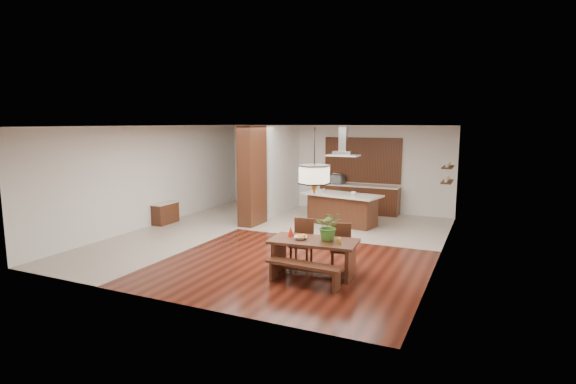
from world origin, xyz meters
The scene contains 25 objects.
room_shell centered at (0.00, 0.00, 2.06)m, with size 9.00×9.04×2.92m.
tile_hallway centered at (-2.75, 0.00, 0.01)m, with size 2.50×9.00×0.01m, color #B3A595.
tile_kitchen centered at (1.25, 2.50, 0.01)m, with size 5.50×4.00×0.01m, color #B3A595.
soffit_band centered at (0.00, 0.00, 2.88)m, with size 8.00×9.00×0.02m, color #412210.
partition_pier centered at (-1.40, 1.20, 1.45)m, with size 0.45×1.00×2.90m, color black.
partition_stub centered at (-1.40, 3.30, 1.45)m, with size 0.18×2.40×2.90m, color silver.
hallway_console centered at (-3.81, 0.20, 0.32)m, with size 0.37×0.88×0.63m, color black.
hallway_doorway centered at (-2.70, 4.40, 1.05)m, with size 1.10×0.20×2.10m, color black.
rear_counter centered at (1.00, 4.20, 0.48)m, with size 2.60×0.62×0.95m.
kitchen_window centered at (1.00, 4.46, 1.75)m, with size 2.60×0.08×1.50m, color brown.
shelf_lower centered at (3.87, 2.60, 1.40)m, with size 0.26×0.90×0.04m, color black.
shelf_upper centered at (3.87, 2.60, 1.80)m, with size 0.26×0.90×0.04m, color black.
dining_table centered at (1.86, -2.20, 0.52)m, with size 1.76×0.99×0.71m.
dining_bench centered at (1.91, -2.81, 0.21)m, with size 1.48×0.32×0.42m, color black, non-canonical shape.
dining_chair_left centered at (1.40, -1.72, 0.49)m, with size 0.43×0.43×0.97m, color black, non-canonical shape.
dining_chair_right centered at (2.24, -1.65, 0.46)m, with size 0.41×0.41×0.93m, color black, non-canonical shape.
pendant_lantern centered at (1.86, -2.20, 2.25)m, with size 0.64×0.64×1.31m, color beige, non-canonical shape.
foliage_plant centered at (2.14, -2.10, 0.99)m, with size 0.51×0.44×0.57m, color #3A7426.
fruit_bowl centered at (1.61, -2.26, 0.74)m, with size 0.26×0.26×0.06m, color beige.
napkin_cone centered at (1.33, -2.12, 0.81)m, with size 0.13×0.13×0.20m, color red.
gold_ornament centered at (2.40, -2.25, 0.76)m, with size 0.07×0.07×0.11m, color gold.
kitchen_island centered at (1.02, 2.25, 0.48)m, with size 2.41×1.41×0.93m.
range_hood centered at (1.02, 2.25, 2.46)m, with size 0.90×0.55×0.87m, color silver, non-canonical shape.
island_cup centered at (1.39, 2.12, 0.99)m, with size 0.13×0.13×0.11m, color silver.
microwave centered at (0.18, 4.16, 1.10)m, with size 0.55×0.37×0.30m, color silver.
Camera 1 is at (4.97, -10.19, 2.98)m, focal length 28.00 mm.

